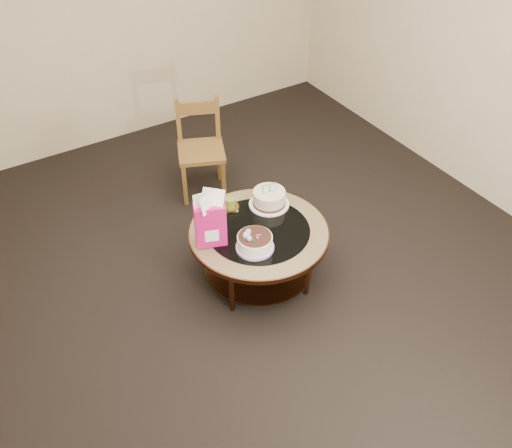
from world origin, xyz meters
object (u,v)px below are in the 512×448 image
cream_cake (269,198)px  dining_chair (201,148)px  decorated_cake (255,243)px  gift_bag (210,219)px  coffee_table (259,238)px

cream_cake → dining_chair: 1.02m
decorated_cake → gift_bag: size_ratio=0.63×
coffee_table → dining_chair: bearing=82.4°
cream_cake → gift_bag: 0.61m
coffee_table → cream_cake: cream_cake is taller
coffee_table → decorated_cake: 0.24m
decorated_cake → dining_chair: dining_chair is taller
decorated_cake → cream_cake: 0.50m
cream_cake → gift_bag: bearing=-158.1°
coffee_table → decorated_cake: bearing=-130.0°
cream_cake → gift_bag: size_ratio=0.72×
gift_bag → dining_chair: bearing=86.6°
coffee_table → cream_cake: (0.22, 0.20, 0.14)m
cream_cake → dining_chair: bearing=101.0°
decorated_cake → gift_bag: gift_bag is taller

